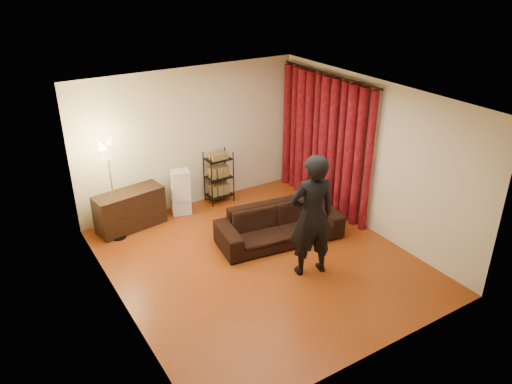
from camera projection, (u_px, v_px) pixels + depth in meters
floor at (261, 261)px, 8.13m from camera, size 5.00×5.00×0.00m
ceiling at (261, 98)px, 6.96m from camera, size 5.00×5.00×0.00m
wall_back at (190, 139)px, 9.46m from camera, size 5.00×0.00×5.00m
wall_front at (379, 265)px, 5.63m from camera, size 5.00×0.00×5.00m
wall_left at (115, 225)px, 6.47m from camera, size 0.00×5.00×5.00m
wall_right at (371, 157)px, 8.61m from camera, size 0.00×5.00×5.00m
curtain_rod at (329, 74)px, 8.89m from camera, size 0.04×2.65×0.04m
curtain at (324, 143)px, 9.45m from camera, size 0.22×2.65×2.55m
sofa at (279, 225)px, 8.58m from camera, size 2.24×1.14×0.63m
person at (312, 216)px, 7.45m from camera, size 0.81×0.63×1.97m
media_cabinet at (130, 210)px, 8.97m from camera, size 1.28×0.63×0.72m
storage_boxes at (181, 192)px, 9.43m from camera, size 0.42×0.38×0.89m
wire_shelf at (219, 177)px, 9.86m from camera, size 0.53×0.41×1.06m
floor_lamp at (112, 191)px, 8.41m from camera, size 0.42×0.42×1.82m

